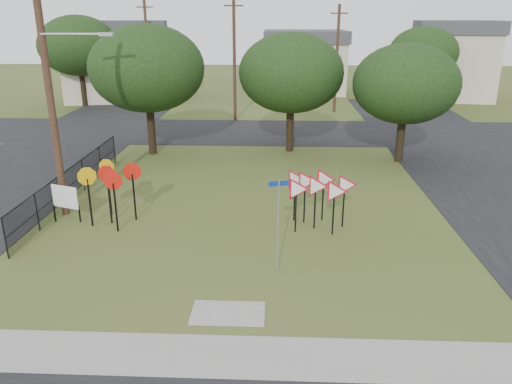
% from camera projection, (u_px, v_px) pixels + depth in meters
% --- Properties ---
extents(ground, '(140.00, 140.00, 0.00)m').
position_uv_depth(ground, '(235.00, 271.00, 15.78)').
color(ground, '#3B4B1C').
extents(sidewalk, '(30.00, 1.60, 0.02)m').
position_uv_depth(sidewalk, '(221.00, 356.00, 11.82)').
color(sidewalk, gray).
rests_on(sidewalk, ground).
extents(street_left, '(8.00, 50.00, 0.02)m').
position_uv_depth(street_left, '(19.00, 172.00, 25.69)').
color(street_left, black).
rests_on(street_left, ground).
extents(street_right, '(8.00, 50.00, 0.02)m').
position_uv_depth(street_right, '(493.00, 178.00, 24.70)').
color(street_right, black).
rests_on(street_right, ground).
extents(street_far, '(60.00, 8.00, 0.02)m').
position_uv_depth(street_far, '(259.00, 132.00, 34.61)').
color(street_far, black).
rests_on(street_far, ground).
extents(curb_pad, '(2.00, 1.20, 0.02)m').
position_uv_depth(curb_pad, '(228.00, 313.00, 13.52)').
color(curb_pad, gray).
rests_on(curb_pad, ground).
extents(street_name_sign, '(0.60, 0.19, 3.00)m').
position_uv_depth(street_name_sign, '(278.00, 221.00, 15.22)').
color(street_name_sign, '#989BA0').
rests_on(street_name_sign, ground).
extents(stop_sign_cluster, '(2.20, 1.77, 2.35)m').
position_uv_depth(stop_sign_cluster, '(110.00, 180.00, 18.88)').
color(stop_sign_cluster, black).
rests_on(stop_sign_cluster, ground).
extents(yield_sign_cluster, '(2.78, 1.49, 2.15)m').
position_uv_depth(yield_sign_cluster, '(316.00, 187.00, 18.62)').
color(yield_sign_cluster, black).
rests_on(yield_sign_cluster, ground).
extents(info_board, '(1.13, 0.43, 1.48)m').
position_uv_depth(info_board, '(65.00, 198.00, 19.21)').
color(info_board, black).
rests_on(info_board, ground).
extents(utility_pole_main, '(3.55, 0.33, 10.00)m').
position_uv_depth(utility_pole_main, '(50.00, 84.00, 18.57)').
color(utility_pole_main, '#482E21').
rests_on(utility_pole_main, ground).
extents(far_pole_a, '(1.40, 0.24, 9.00)m').
position_uv_depth(far_pole_a, '(234.00, 59.00, 36.92)').
color(far_pole_a, '#482E21').
rests_on(far_pole_a, ground).
extents(far_pole_b, '(1.40, 0.24, 8.50)m').
position_uv_depth(far_pole_b, '(337.00, 58.00, 40.44)').
color(far_pole_b, '#482E21').
rests_on(far_pole_b, ground).
extents(far_pole_c, '(1.40, 0.24, 9.00)m').
position_uv_depth(far_pole_c, '(148.00, 53.00, 42.90)').
color(far_pole_c, '#482E21').
rests_on(far_pole_c, ground).
extents(fence_run, '(0.05, 11.55, 1.50)m').
position_uv_depth(fence_run, '(73.00, 182.00, 21.72)').
color(fence_run, black).
rests_on(fence_run, ground).
extents(house_left, '(10.58, 8.88, 7.20)m').
position_uv_depth(house_left, '(117.00, 60.00, 47.15)').
color(house_left, beige).
rests_on(house_left, ground).
extents(house_mid, '(8.40, 8.40, 6.20)m').
position_uv_depth(house_mid, '(305.00, 61.00, 52.23)').
color(house_mid, beige).
rests_on(house_mid, ground).
extents(house_right, '(8.30, 8.30, 7.20)m').
position_uv_depth(house_right, '(453.00, 60.00, 47.72)').
color(house_right, beige).
rests_on(house_right, ground).
extents(tree_near_left, '(6.40, 6.40, 7.27)m').
position_uv_depth(tree_near_left, '(147.00, 69.00, 27.59)').
color(tree_near_left, black).
rests_on(tree_near_left, ground).
extents(tree_near_mid, '(6.00, 6.00, 6.80)m').
position_uv_depth(tree_near_mid, '(291.00, 73.00, 28.30)').
color(tree_near_mid, black).
rests_on(tree_near_mid, ground).
extents(tree_near_right, '(5.60, 5.60, 6.33)m').
position_uv_depth(tree_near_right, '(406.00, 84.00, 26.28)').
color(tree_near_right, black).
rests_on(tree_near_right, ground).
extents(tree_far_left, '(6.80, 6.80, 7.73)m').
position_uv_depth(tree_far_left, '(78.00, 46.00, 42.96)').
color(tree_far_left, black).
rests_on(tree_far_left, ground).
extents(tree_far_right, '(6.00, 6.00, 6.80)m').
position_uv_depth(tree_far_right, '(423.00, 53.00, 43.82)').
color(tree_far_right, black).
rests_on(tree_far_right, ground).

